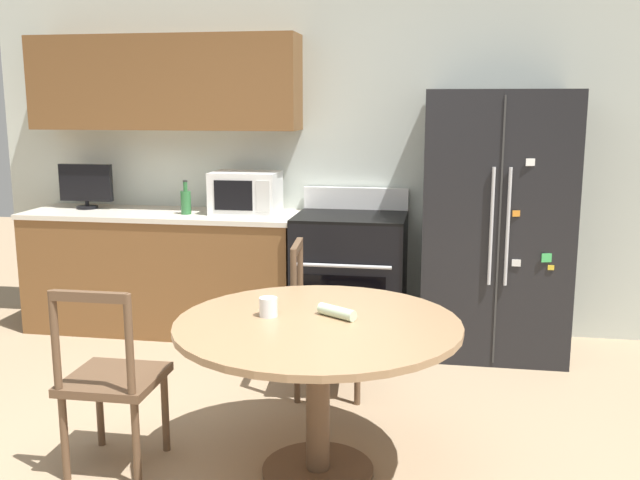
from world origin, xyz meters
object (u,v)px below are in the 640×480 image
object	(u,v)px
counter_bottle	(186,201)
candle_glass	(268,308)
refrigerator	(495,224)
oven_range	(350,277)
dining_chair_far	(324,321)
microwave	(246,193)
countertop_tv	(86,185)
dining_chair_left	(111,381)

from	to	relation	value
counter_bottle	candle_glass	size ratio (longest dim) A/B	2.80
refrigerator	candle_glass	xyz separation A→B (m)	(-1.13, -1.83, -0.12)
oven_range	dining_chair_far	bearing A→B (deg)	-91.74
oven_range	microwave	world-z (taller)	microwave
oven_range	countertop_tv	world-z (taller)	countertop_tv
dining_chair_left	counter_bottle	bearing A→B (deg)	99.64
oven_range	microwave	xyz separation A→B (m)	(-0.79, 0.08, 0.58)
refrigerator	counter_bottle	bearing A→B (deg)	-179.95
microwave	dining_chair_left	size ratio (longest dim) A/B	0.53
oven_range	candle_glass	xyz separation A→B (m)	(-0.14, -1.87, 0.30)
counter_bottle	dining_chair_left	size ratio (longest dim) A/B	0.27
candle_glass	refrigerator	bearing A→B (deg)	58.32
oven_range	countertop_tv	bearing A→B (deg)	177.42
microwave	candle_glass	distance (m)	2.07
dining_chair_far	candle_glass	size ratio (longest dim) A/B	10.20
dining_chair_far	counter_bottle	bearing A→B (deg)	-133.42
countertop_tv	dining_chair_far	xyz separation A→B (m)	(2.02, -1.06, -0.65)
candle_glass	counter_bottle	bearing A→B (deg)	120.17
oven_range	counter_bottle	size ratio (longest dim) A/B	4.37
dining_chair_left	oven_range	bearing A→B (deg)	66.85
countertop_tv	candle_glass	world-z (taller)	countertop_tv
refrigerator	countertop_tv	world-z (taller)	refrigerator
dining_chair_far	dining_chair_left	size ratio (longest dim) A/B	1.00
countertop_tv	counter_bottle	world-z (taller)	countertop_tv
oven_range	dining_chair_left	world-z (taller)	oven_range
dining_chair_far	candle_glass	xyz separation A→B (m)	(-0.11, -0.90, 0.34)
refrigerator	candle_glass	size ratio (longest dim) A/B	20.11
countertop_tv	candle_glass	xyz separation A→B (m)	(1.91, -1.96, -0.31)
dining_chair_left	candle_glass	distance (m)	0.80
counter_bottle	dining_chair_left	bearing A→B (deg)	-79.98
dining_chair_far	refrigerator	bearing A→B (deg)	126.98
microwave	dining_chair_far	xyz separation A→B (m)	(0.76, -1.05, -0.62)
counter_bottle	candle_glass	bearing A→B (deg)	-59.83
dining_chair_far	candle_glass	bearing A→B (deg)	-12.14
countertop_tv	dining_chair_left	world-z (taller)	countertop_tv
refrigerator	oven_range	distance (m)	1.08
microwave	dining_chair_far	size ratio (longest dim) A/B	0.53
countertop_tv	oven_range	bearing A→B (deg)	-2.58
oven_range	dining_chair_left	distance (m)	2.20
dining_chair_far	dining_chair_left	bearing A→B (deg)	-42.96
countertop_tv	counter_bottle	size ratio (longest dim) A/B	1.68
oven_range	candle_glass	bearing A→B (deg)	-94.26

